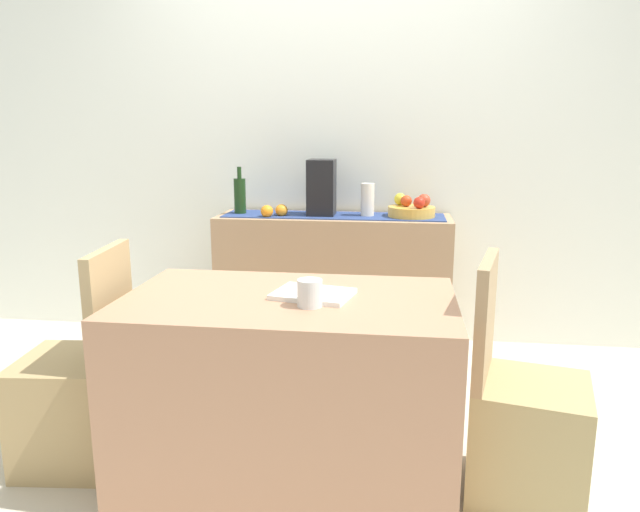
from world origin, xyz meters
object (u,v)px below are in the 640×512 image
fruit_bowl (411,212)px  coffee_cup (310,293)px  sideboard_console (333,283)px  chair_near_window (78,400)px  ceramic_vase (367,200)px  chair_by_corner (525,429)px  wine_bottle (240,195)px  dining_table (290,390)px  open_book (313,294)px  coffee_maker (322,188)px

fruit_bowl → coffee_cup: bearing=-103.6°
sideboard_console → fruit_bowl: bearing=0.0°
chair_near_window → coffee_cup: bearing=-6.3°
ceramic_vase → chair_by_corner: (0.67, -1.42, -0.66)m
fruit_bowl → ceramic_vase: size_ratio=1.39×
wine_bottle → dining_table: wine_bottle is taller
wine_bottle → dining_table: size_ratio=0.23×
coffee_cup → chair_near_window: bearing=173.7°
sideboard_console → open_book: (0.08, -1.41, 0.33)m
sideboard_console → ceramic_vase: (0.20, 0.00, 0.51)m
sideboard_console → coffee_maker: (-0.07, 0.00, 0.58)m
sideboard_console → chair_by_corner: size_ratio=1.55×
coffee_maker → open_book: (0.16, -1.41, -0.25)m
fruit_bowl → coffee_maker: (-0.53, 0.00, 0.13)m
sideboard_console → chair_near_window: bearing=-121.8°
sideboard_console → dining_table: size_ratio=1.14×
wine_bottle → coffee_maker: 0.50m
open_book → chair_near_window: bearing=-166.4°
dining_table → chair_by_corner: (0.88, 0.00, -0.10)m
coffee_maker → coffee_cup: bearing=-83.9°
fruit_bowl → chair_near_window: size_ratio=0.31×
sideboard_console → chair_by_corner: chair_by_corner is taller
wine_bottle → fruit_bowl: bearing=0.0°
coffee_maker → coffee_cup: 1.56m
ceramic_vase → chair_near_window: size_ratio=0.22×
ceramic_vase → open_book: ceramic_vase is taller
dining_table → ceramic_vase: bearing=81.7°
wine_bottle → dining_table: bearing=-68.3°
open_book → chair_by_corner: chair_by_corner is taller
ceramic_vase → open_book: bearing=-94.8°
open_book → dining_table: bearing=-155.9°
coffee_maker → coffee_cup: size_ratio=3.46×
coffee_maker → chair_by_corner: bearing=-56.4°
fruit_bowl → coffee_cup: 1.58m
chair_near_window → open_book: bearing=1.0°
open_book → chair_near_window: chair_near_window is taller
fruit_bowl → wine_bottle: 1.04m
dining_table → chair_by_corner: chair_by_corner is taller
dining_table → chair_near_window: (-0.88, 0.00, -0.10)m
open_book → coffee_cup: size_ratio=2.89×
fruit_bowl → ceramic_vase: 0.27m
coffee_maker → chair_near_window: coffee_maker is taller
chair_near_window → chair_by_corner: size_ratio=1.00×
coffee_maker → ceramic_vase: bearing=0.0°
sideboard_console → ceramic_vase: 0.55m
sideboard_console → chair_near_window: size_ratio=1.55×
fruit_bowl → ceramic_vase: ceramic_vase is taller
wine_bottle → open_book: wine_bottle is taller
fruit_bowl → chair_by_corner: chair_by_corner is taller
coffee_maker → chair_by_corner: (0.95, -1.42, -0.73)m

